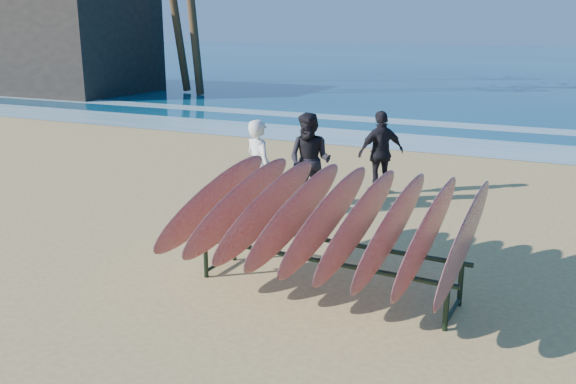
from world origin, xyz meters
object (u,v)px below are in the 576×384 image
at_px(person_white, 259,168).
at_px(building, 43,44).
at_px(surfboard_rack, 327,218).
at_px(person_dark_b, 381,153).
at_px(person_dark_a, 310,161).

distance_m(person_white, building, 23.28).
distance_m(surfboard_rack, person_dark_b, 4.53).
distance_m(surfboard_rack, building, 26.32).
height_order(person_dark_b, building, building).
bearing_deg(surfboard_rack, building, 145.29).
distance_m(person_dark_b, building, 23.28).
bearing_deg(person_dark_a, surfboard_rack, -61.24).
xyz_separation_m(person_white, building, (-18.84, 13.61, 1.44)).
relative_size(person_white, building, 0.16).
bearing_deg(person_dark_b, person_white, 12.65).
relative_size(person_white, person_dark_a, 0.98).
distance_m(surfboard_rack, person_white, 3.11).
bearing_deg(surfboard_rack, person_dark_b, 101.49).
height_order(person_dark_a, building, building).
height_order(surfboard_rack, person_white, person_white).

